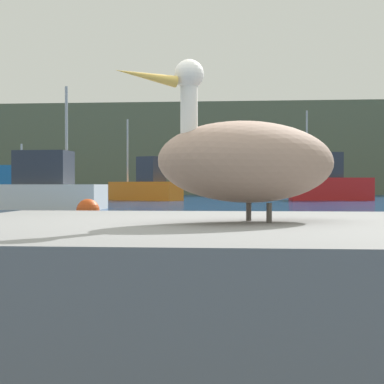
# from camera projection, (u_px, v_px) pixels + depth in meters

# --- Properties ---
(ground_plane) EXTENTS (260.00, 260.00, 0.00)m
(ground_plane) POSITION_uv_depth(u_px,v_px,m) (192.00, 361.00, 3.41)
(ground_plane) COLOR navy
(hillside_backdrop) EXTENTS (140.00, 13.15, 9.56)m
(hillside_backdrop) POSITION_uv_depth(u_px,v_px,m) (238.00, 152.00, 66.26)
(hillside_backdrop) COLOR #5B664C
(hillside_backdrop) RESTS_ON ground
(pier_dock) EXTENTS (3.61, 2.67, 0.82)m
(pier_dock) POSITION_uv_depth(u_px,v_px,m) (250.00, 297.00, 3.23)
(pier_dock) COLOR gray
(pier_dock) RESTS_ON ground
(pelican) EXTENTS (1.29, 1.07, 0.85)m
(pelican) POSITION_uv_depth(u_px,v_px,m) (249.00, 160.00, 3.21)
(pelican) COLOR gray
(pelican) RESTS_ON pier_dock
(fishing_boat_red) EXTENTS (5.33, 2.08, 5.86)m
(fishing_boat_red) POSITION_uv_depth(u_px,v_px,m) (329.00, 183.00, 38.25)
(fishing_boat_red) COLOR red
(fishing_boat_red) RESTS_ON ground
(fishing_boat_white) EXTENTS (7.54, 2.42, 5.13)m
(fishing_boat_white) POSITION_uv_depth(u_px,v_px,m) (22.00, 190.00, 24.72)
(fishing_boat_white) COLOR white
(fishing_boat_white) RESTS_ON ground
(fishing_boat_orange) EXTENTS (5.11, 3.75, 5.38)m
(fishing_boat_orange) POSITION_uv_depth(u_px,v_px,m) (147.00, 186.00, 38.12)
(fishing_boat_orange) COLOR orange
(fishing_boat_orange) RESTS_ON ground
(mooring_buoy) EXTENTS (0.64, 0.64, 0.64)m
(mooring_buoy) POSITION_uv_depth(u_px,v_px,m) (88.00, 210.00, 16.17)
(mooring_buoy) COLOR #E54C19
(mooring_buoy) RESTS_ON ground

